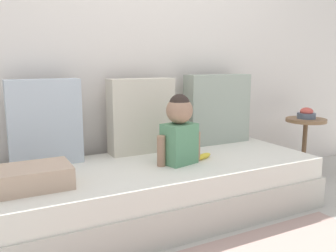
# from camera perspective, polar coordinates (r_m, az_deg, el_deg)

# --- Properties ---
(ground_plane) EXTENTS (12.00, 12.00, 0.00)m
(ground_plane) POSITION_cam_1_polar(r_m,az_deg,el_deg) (2.55, -1.04, -14.03)
(ground_plane) COLOR #B2ADA3
(back_wall) EXTENTS (5.43, 0.10, 2.27)m
(back_wall) POSITION_cam_1_polar(r_m,az_deg,el_deg) (2.84, -6.35, 12.01)
(back_wall) COLOR silver
(back_wall) RESTS_ON ground
(couch) EXTENTS (2.23, 0.87, 0.37)m
(couch) POSITION_cam_1_polar(r_m,az_deg,el_deg) (2.48, -1.05, -10.15)
(couch) COLOR beige
(couch) RESTS_ON ground
(throw_pillow_left) EXTENTS (0.46, 0.16, 0.57)m
(throw_pillow_left) POSITION_cam_1_polar(r_m,az_deg,el_deg) (2.47, -19.24, 0.56)
(throw_pillow_left) COLOR #B2BCC6
(throw_pillow_left) RESTS_ON couch
(throw_pillow_center) EXTENTS (0.49, 0.16, 0.56)m
(throw_pillow_center) POSITION_cam_1_polar(r_m,az_deg,el_deg) (2.66, -4.33, 1.65)
(throw_pillow_center) COLOR beige
(throw_pillow_center) RESTS_ON couch
(throw_pillow_right) EXTENTS (0.57, 0.16, 0.57)m
(throw_pillow_right) POSITION_cam_1_polar(r_m,az_deg,el_deg) (2.99, 7.93, 2.73)
(throw_pillow_right) COLOR #99A393
(throw_pillow_right) RESTS_ON couch
(toddler) EXTENTS (0.33, 0.21, 0.47)m
(toddler) POSITION_cam_1_polar(r_m,az_deg,el_deg) (2.35, 1.84, -0.43)
(toddler) COLOR #568E66
(toddler) RESTS_ON couch
(banana) EXTENTS (0.17, 0.10, 0.04)m
(banana) POSITION_cam_1_polar(r_m,az_deg,el_deg) (2.51, 5.71, -4.88)
(banana) COLOR yellow
(banana) RESTS_ON couch
(folded_blanket) EXTENTS (0.40, 0.28, 0.12)m
(folded_blanket) POSITION_cam_1_polar(r_m,az_deg,el_deg) (2.07, -20.98, -7.70)
(folded_blanket) COLOR tan
(folded_blanket) RESTS_ON couch
(side_table) EXTENTS (0.35, 0.35, 0.55)m
(side_table) POSITION_cam_1_polar(r_m,az_deg,el_deg) (3.44, 21.24, -1.03)
(side_table) COLOR brown
(side_table) RESTS_ON ground
(fruit_bowl) EXTENTS (0.16, 0.16, 0.10)m
(fruit_bowl) POSITION_cam_1_polar(r_m,az_deg,el_deg) (3.41, 21.43, 1.82)
(fruit_bowl) COLOR #4C5666
(fruit_bowl) RESTS_ON side_table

